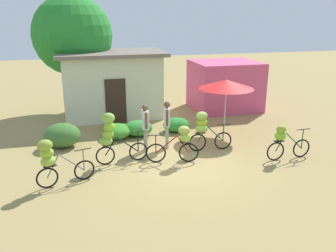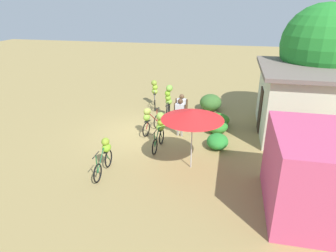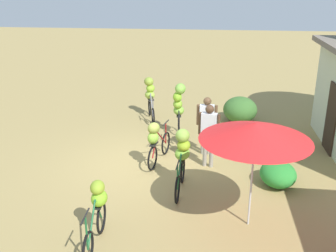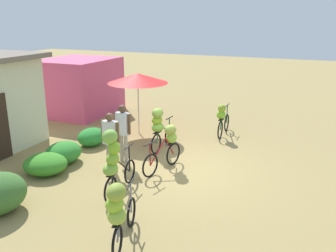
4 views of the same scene
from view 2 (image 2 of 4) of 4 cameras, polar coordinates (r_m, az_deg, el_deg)
ground_plane at (r=13.74m, az=-4.99°, el=-1.36°), size 60.00×60.00×0.00m
building_low at (r=14.32m, az=22.66°, el=4.53°), size 4.86×3.09×3.03m
shop_pink at (r=9.34m, az=27.31°, el=-8.23°), size 3.20×2.80×2.40m
tree_behind_building at (r=15.69m, az=27.41°, el=13.40°), size 3.73×3.73×5.58m
hedge_bush_front_left at (r=16.58m, az=8.14°, el=4.47°), size 1.31×1.18×0.89m
hedge_bush_front_right at (r=14.68m, az=9.31°, el=1.25°), size 1.12×1.23×0.56m
hedge_bush_mid at (r=13.88m, az=9.36°, el=0.07°), size 1.15×1.00×0.62m
hedge_bush_by_door at (r=12.41m, az=9.44°, el=-2.90°), size 1.08×0.88×0.58m
market_umbrella at (r=10.13m, az=4.71°, el=2.21°), size 2.17×2.17×2.24m
bicycle_leftmost at (r=17.11m, az=-2.57°, el=6.74°), size 1.63×0.61×1.44m
bicycle_near_pile at (r=15.16m, az=0.07°, el=5.13°), size 1.73×0.44×1.72m
bicycle_center_loaded at (r=13.39m, az=-3.63°, el=1.39°), size 1.71×0.51×1.26m
bicycle_by_shop at (r=12.13m, az=-1.53°, el=-0.18°), size 1.60×0.44×1.46m
bicycle_rightmost at (r=10.68m, az=-11.97°, el=-5.16°), size 1.65×0.35×1.22m
person_vendor at (r=13.02m, az=2.32°, el=2.42°), size 0.29×0.57×1.74m
person_bystander at (r=13.79m, az=2.60°, el=3.48°), size 0.22×0.58×1.70m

